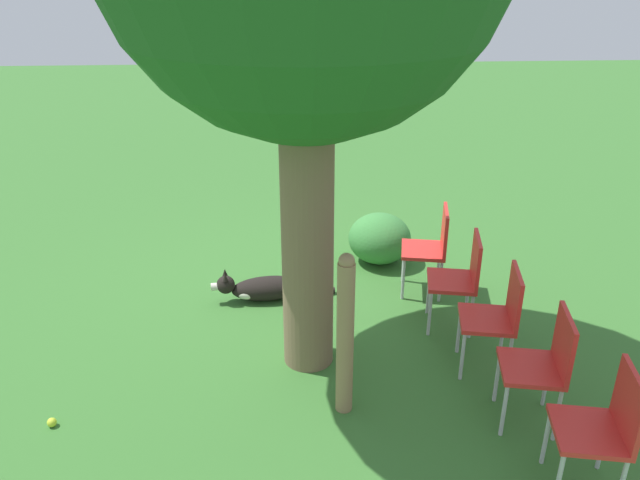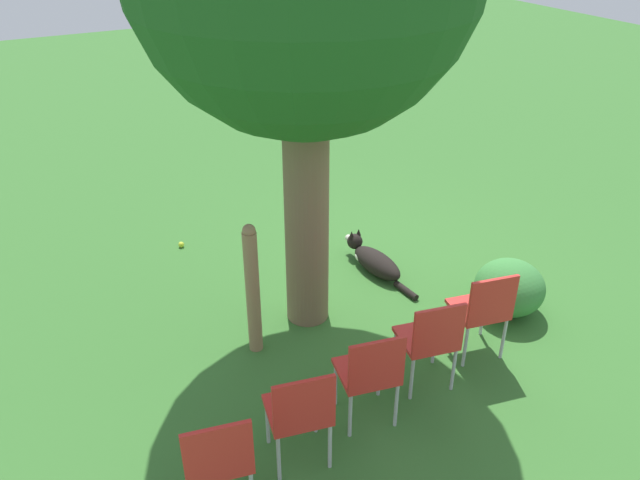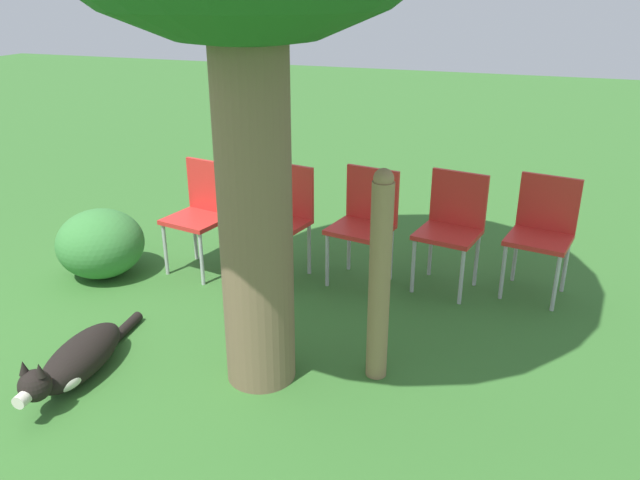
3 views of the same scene
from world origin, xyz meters
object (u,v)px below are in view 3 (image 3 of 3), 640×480
(red_chair_0, at_px, (202,208))
(fence_post, at_px, (380,277))
(red_chair_2, at_px, (365,217))
(red_chair_4, at_px, (542,227))
(red_chair_1, at_px, (282,213))
(dog, at_px, (76,361))
(red_chair_3, at_px, (452,222))

(red_chair_0, bearing_deg, fence_post, 70.37)
(fence_post, relative_size, red_chair_0, 1.45)
(red_chair_0, distance_m, red_chair_2, 1.33)
(red_chair_4, bearing_deg, red_chair_2, -68.84)
(red_chair_1, bearing_deg, red_chair_2, 111.16)
(dog, height_order, red_chair_1, red_chair_1)
(fence_post, bearing_deg, dog, -69.02)
(fence_post, xyz_separation_m, red_chair_0, (-1.03, -1.74, -0.13))
(red_chair_2, xyz_separation_m, red_chair_3, (-0.12, 0.65, 0.00))
(dog, relative_size, fence_post, 0.94)
(red_chair_3, bearing_deg, red_chair_4, 111.16)
(fence_post, bearing_deg, red_chair_4, 149.96)
(fence_post, relative_size, red_chair_2, 1.45)
(red_chair_2, height_order, red_chair_3, same)
(fence_post, xyz_separation_m, red_chair_2, (-1.26, -0.44, -0.13))
(fence_post, xyz_separation_m, red_chair_1, (-1.15, -1.09, -0.13))
(red_chair_0, relative_size, red_chair_2, 1.00)
(red_chair_1, distance_m, red_chair_2, 0.66)
(dog, relative_size, red_chair_1, 1.36)
(red_chair_3, height_order, red_chair_4, same)
(fence_post, distance_m, red_chair_2, 1.34)
(red_chair_0, distance_m, red_chair_3, 1.99)
(fence_post, relative_size, red_chair_4, 1.45)
(dog, relative_size, red_chair_2, 1.36)
(fence_post, xyz_separation_m, red_chair_3, (-1.38, 0.22, -0.13))
(red_chair_3, bearing_deg, red_chair_2, -68.84)
(red_chair_2, relative_size, red_chair_4, 1.00)
(red_chair_0, xyz_separation_m, red_chair_4, (-0.47, 2.61, 0.00))
(red_chair_3, relative_size, red_chair_4, 1.00)
(red_chair_4, bearing_deg, dog, -39.02)
(red_chair_0, xyz_separation_m, red_chair_3, (-0.35, 1.96, 0.00))
(red_chair_2, relative_size, red_chair_3, 1.00)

